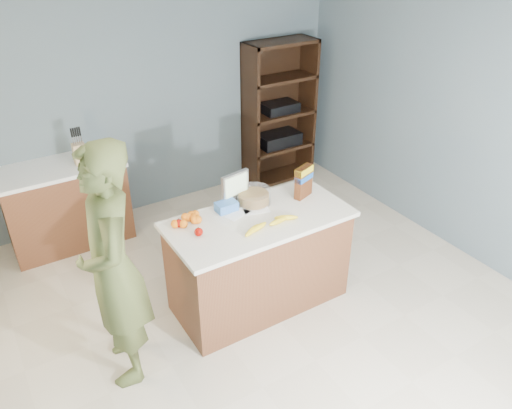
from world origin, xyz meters
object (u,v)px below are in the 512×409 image
counter_peninsula (259,264)px  cereal_box (304,179)px  shelving_unit (277,115)px  tv (235,186)px  person (113,269)px

counter_peninsula → cereal_box: bearing=10.9°
shelving_unit → tv: 2.35m
person → cereal_box: bearing=106.9°
tv → cereal_box: bearing=-21.9°
person → cereal_box: person is taller
person → counter_peninsula: bearing=105.2°
counter_peninsula → cereal_box: cereal_box is taller
person → tv: bearing=119.8°
shelving_unit → person: 3.56m
person → tv: 1.32m
counter_peninsula → person: size_ratio=0.82×
counter_peninsula → shelving_unit: (1.55, 2.05, 0.45)m
person → cereal_box: (1.80, 0.22, 0.12)m
counter_peninsula → person: 1.39m
counter_peninsula → shelving_unit: bearing=52.9°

